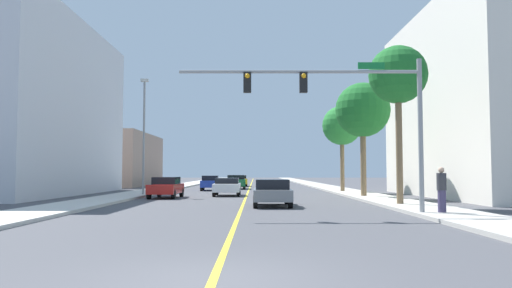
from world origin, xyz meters
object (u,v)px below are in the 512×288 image
street_lamp (146,130)px  car_red (168,187)px  palm_mid (365,111)px  palm_far (344,126)px  car_gray (274,192)px  car_white (229,186)px  palm_near (400,76)px  car_blue (212,183)px  car_green (238,182)px  pedestrian (444,190)px  traffic_signal_mast (347,100)px  car_yellow (241,180)px

street_lamp → car_red: (2.12, -2.37, -4.07)m
palm_mid → palm_far: (0.02, 8.08, -0.29)m
car_gray → car_white: bearing=105.7°
palm_near → car_white: bearing=130.8°
palm_near → palm_far: (-0.02, 16.16, -1.04)m
palm_near → palm_mid: 8.12m
car_blue → car_green: 4.53m
street_lamp → car_blue: bearing=69.9°
car_blue → car_green: car_green is taller
street_lamp → palm_near: bearing=-33.8°
car_blue → car_white: bearing=-80.1°
pedestrian → car_white: bearing=78.1°
street_lamp → car_blue: 12.02m
street_lamp → pedestrian: (15.72, -15.65, -3.76)m
palm_near → car_white: 15.75m
traffic_signal_mast → car_white: traffic_signal_mast is taller
palm_mid → pedestrian: 14.17m
traffic_signal_mast → car_white: (-5.81, 16.09, -4.01)m
car_red → pedestrian: bearing=136.6°
palm_near → car_gray: (-6.54, 0.26, -6.01)m
palm_mid → car_gray: 11.45m
palm_far → car_blue: 13.61m
palm_mid → car_gray: size_ratio=1.87×
palm_mid → car_white: palm_mid is taller
street_lamp → palm_mid: street_lamp is taller
palm_near → car_gray: palm_near is taller
car_white → pedestrian: size_ratio=2.20×
palm_far → car_white: bearing=-151.5°
palm_near → pedestrian: (0.12, -5.22, -5.66)m
street_lamp → car_blue: (3.89, 10.61, -4.08)m
car_blue → pedestrian: size_ratio=2.14×
palm_mid → car_blue: palm_mid is taller
car_gray → palm_far: bearing=67.9°
palm_near → car_green: 27.36m
palm_mid → pedestrian: size_ratio=4.26×
street_lamp → car_white: 7.38m
street_lamp → palm_far: size_ratio=1.17×
palm_mid → car_gray: palm_mid is taller
street_lamp → car_gray: street_lamp is taller
car_red → pedestrian: 19.01m
palm_near → car_red: 16.81m
palm_near → car_red: (-13.49, 8.06, -5.98)m
car_red → car_gray: bearing=132.5°
car_red → car_white: bearing=-142.6°
car_white → street_lamp: bearing=-175.2°
traffic_signal_mast → palm_far: 21.58m
palm_mid → car_blue: 18.22m
street_lamp → car_green: size_ratio=1.94×
street_lamp → pedestrian: street_lamp is taller
car_yellow → car_blue: 13.40m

